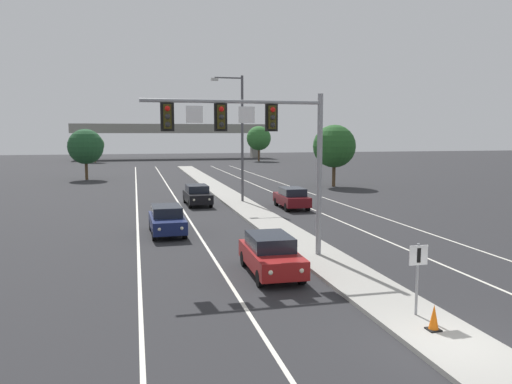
# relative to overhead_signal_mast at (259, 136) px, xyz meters

# --- Properties ---
(ground_plane) EXTENTS (260.00, 260.00, 0.00)m
(ground_plane) POSITION_rel_overhead_signal_mast_xyz_m (2.82, -9.99, -5.51)
(ground_plane) COLOR #28282B
(median_island) EXTENTS (2.40, 110.00, 0.15)m
(median_island) POSITION_rel_overhead_signal_mast_xyz_m (2.82, 8.01, -5.44)
(median_island) COLOR #9E9B93
(median_island) RESTS_ON ground
(lane_stripe_oncoming_center) EXTENTS (0.14, 100.00, 0.01)m
(lane_stripe_oncoming_center) POSITION_rel_overhead_signal_mast_xyz_m (-1.88, 15.01, -5.51)
(lane_stripe_oncoming_center) COLOR silver
(lane_stripe_oncoming_center) RESTS_ON ground
(lane_stripe_receding_center) EXTENTS (0.14, 100.00, 0.01)m
(lane_stripe_receding_center) POSITION_rel_overhead_signal_mast_xyz_m (7.52, 15.01, -5.51)
(lane_stripe_receding_center) COLOR silver
(lane_stripe_receding_center) RESTS_ON ground
(edge_stripe_left) EXTENTS (0.14, 100.00, 0.01)m
(edge_stripe_left) POSITION_rel_overhead_signal_mast_xyz_m (-5.18, 15.01, -5.51)
(edge_stripe_left) COLOR silver
(edge_stripe_left) RESTS_ON ground
(edge_stripe_right) EXTENTS (0.14, 100.00, 0.01)m
(edge_stripe_right) POSITION_rel_overhead_signal_mast_xyz_m (10.82, 15.01, -5.51)
(edge_stripe_right) COLOR silver
(edge_stripe_right) RESTS_ON ground
(overhead_signal_mast) EXTENTS (7.89, 0.44, 7.20)m
(overhead_signal_mast) POSITION_rel_overhead_signal_mast_xyz_m (0.00, 0.00, 0.00)
(overhead_signal_mast) COLOR gray
(overhead_signal_mast) RESTS_ON median_island
(median_sign_post) EXTENTS (0.60, 0.10, 2.20)m
(median_sign_post) POSITION_rel_overhead_signal_mast_xyz_m (2.94, -7.92, -3.93)
(median_sign_post) COLOR gray
(median_sign_post) RESTS_ON median_island
(street_lamp_median) EXTENTS (2.58, 0.28, 10.00)m
(street_lamp_median) POSITION_rel_overhead_signal_mast_xyz_m (2.96, 18.36, 0.28)
(street_lamp_median) COLOR #4C4C51
(street_lamp_median) RESTS_ON median_island
(car_oncoming_red) EXTENTS (1.88, 4.50, 1.58)m
(car_oncoming_red) POSITION_rel_overhead_signal_mast_xyz_m (-0.05, -2.12, -4.69)
(car_oncoming_red) COLOR maroon
(car_oncoming_red) RESTS_ON ground
(car_oncoming_navy) EXTENTS (1.90, 4.50, 1.58)m
(car_oncoming_navy) POSITION_rel_overhead_signal_mast_xyz_m (-3.58, 6.97, -4.69)
(car_oncoming_navy) COLOR #141E4C
(car_oncoming_navy) RESTS_ON ground
(car_oncoming_black) EXTENTS (1.91, 4.50, 1.58)m
(car_oncoming_black) POSITION_rel_overhead_signal_mast_xyz_m (-0.53, 17.93, -4.69)
(car_oncoming_black) COLOR black
(car_oncoming_black) RESTS_ON ground
(car_receding_darkred) EXTENTS (1.93, 4.51, 1.58)m
(car_receding_darkred) POSITION_rel_overhead_signal_mast_xyz_m (6.15, 14.53, -4.69)
(car_receding_darkred) COLOR #5B0F14
(car_receding_darkred) RESTS_ON ground
(traffic_cone_median_nose) EXTENTS (0.36, 0.36, 0.74)m
(traffic_cone_median_nose) POSITION_rel_overhead_signal_mast_xyz_m (2.76, -9.09, -5.01)
(traffic_cone_median_nose) COLOR black
(traffic_cone_median_nose) RESTS_ON median_island
(overpass_bridge) EXTENTS (42.40, 6.40, 7.65)m
(overpass_bridge) POSITION_rel_overhead_signal_mast_xyz_m (2.82, 92.04, 0.27)
(overpass_bridge) COLOR gray
(overpass_bridge) RESTS_ON ground
(tree_far_left_a) EXTENTS (3.60, 3.60, 5.21)m
(tree_far_left_a) POSITION_rel_overhead_signal_mast_xyz_m (-12.73, 80.55, -2.12)
(tree_far_left_a) COLOR #4C3823
(tree_far_left_a) RESTS_ON ground
(tree_far_right_c) EXTENTS (4.51, 4.51, 6.52)m
(tree_far_right_c) POSITION_rel_overhead_signal_mast_xyz_m (15.24, 28.38, -1.26)
(tree_far_right_c) COLOR #4C3823
(tree_far_right_c) RESTS_ON ground
(tree_far_left_b) EXTENTS (4.25, 4.25, 6.15)m
(tree_far_left_b) POSITION_rel_overhead_signal_mast_xyz_m (-11.01, 42.87, -1.50)
(tree_far_left_b) COLOR #4C3823
(tree_far_left_b) RESTS_ON ground
(tree_far_right_b) EXTENTS (4.89, 4.89, 7.08)m
(tree_far_right_b) POSITION_rel_overhead_signal_mast_xyz_m (19.18, 77.26, -0.89)
(tree_far_right_b) COLOR #4C3823
(tree_far_right_b) RESTS_ON ground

